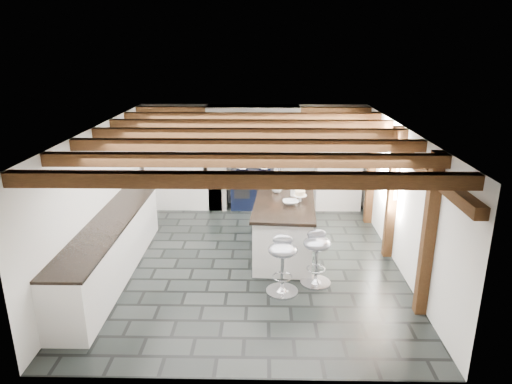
{
  "coord_description": "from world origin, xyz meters",
  "views": [
    {
      "loc": [
        0.24,
        -7.19,
        3.57
      ],
      "look_at": [
        0.1,
        0.4,
        1.1
      ],
      "focal_mm": 32.0,
      "sensor_mm": 36.0,
      "label": 1
    }
  ],
  "objects_px": {
    "kitchen_island": "(284,227)",
    "bar_stool_near": "(317,252)",
    "range_cooker": "(253,187)",
    "bar_stool_far": "(283,258)"
  },
  "relations": [
    {
      "from": "kitchen_island",
      "to": "bar_stool_near",
      "type": "relative_size",
      "value": 2.33
    },
    {
      "from": "range_cooker",
      "to": "kitchen_island",
      "type": "relative_size",
      "value": 0.49
    },
    {
      "from": "bar_stool_near",
      "to": "kitchen_island",
      "type": "bearing_deg",
      "value": 108.13
    },
    {
      "from": "bar_stool_near",
      "to": "range_cooker",
      "type": "bearing_deg",
      "value": 101.67
    },
    {
      "from": "bar_stool_near",
      "to": "bar_stool_far",
      "type": "distance_m",
      "value": 0.6
    },
    {
      "from": "range_cooker",
      "to": "kitchen_island",
      "type": "xyz_separation_m",
      "value": [
        0.6,
        -2.44,
        0.03
      ]
    },
    {
      "from": "bar_stool_near",
      "to": "bar_stool_far",
      "type": "xyz_separation_m",
      "value": [
        -0.53,
        -0.27,
        0.01
      ]
    },
    {
      "from": "kitchen_island",
      "to": "bar_stool_near",
      "type": "height_order",
      "value": "kitchen_island"
    },
    {
      "from": "range_cooker",
      "to": "bar_stool_far",
      "type": "height_order",
      "value": "range_cooker"
    },
    {
      "from": "kitchen_island",
      "to": "bar_stool_far",
      "type": "bearing_deg",
      "value": -89.26
    }
  ]
}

